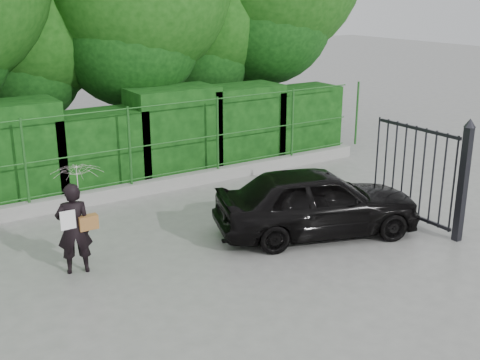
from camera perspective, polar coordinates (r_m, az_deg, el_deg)
ground at (r=10.19m, az=-2.22°, el=-9.00°), size 80.00×80.00×0.00m
kerb at (r=13.91m, az=-11.70°, el=-1.24°), size 14.00×0.25×0.30m
fence at (r=13.69m, az=-11.12°, el=3.08°), size 14.13×0.06×1.80m
hedge at (r=14.56m, az=-13.45°, el=3.15°), size 14.20×1.20×2.27m
gate at (r=12.12m, az=18.64°, el=0.51°), size 0.22×2.33×2.36m
woman at (r=10.25m, az=-15.21°, el=-2.11°), size 0.90×0.86×1.86m
car at (r=11.67m, az=7.31°, el=-2.01°), size 4.23×2.75×1.34m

